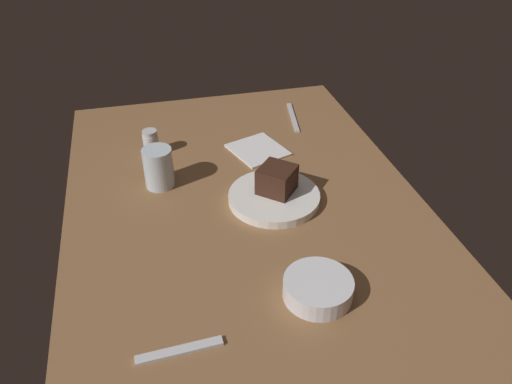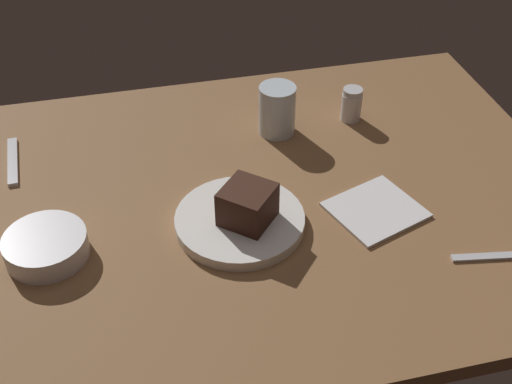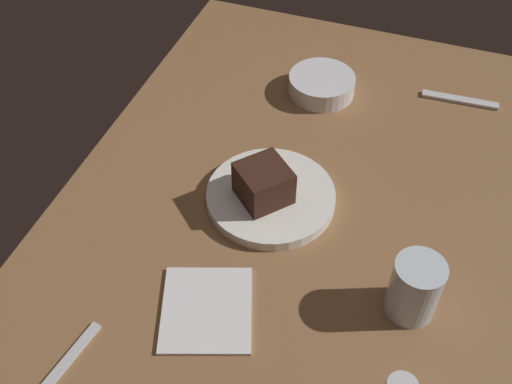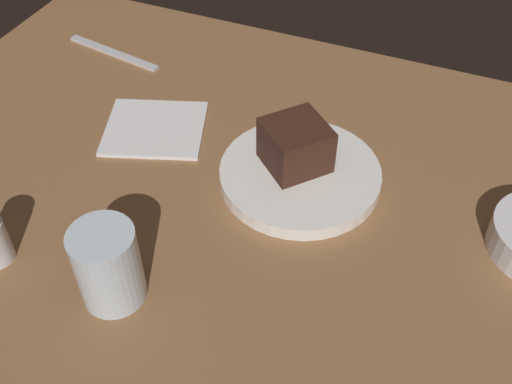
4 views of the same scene
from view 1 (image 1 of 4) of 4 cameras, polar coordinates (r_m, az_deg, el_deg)
dining_table at (r=122.46cm, az=-1.33°, el=-1.42°), size 120.00×84.00×3.00cm
dessert_plate at (r=120.70cm, az=2.06°, el=-0.58°), size 21.96×21.96×2.00cm
chocolate_cake_slice at (r=119.44cm, az=2.38°, el=1.43°), size 11.07×11.07×6.40cm
salt_shaker at (r=140.80cm, az=-11.82°, el=5.51°), size 4.19×4.19×7.07cm
water_glass at (r=126.18cm, az=-10.97°, el=2.72°), size 7.32×7.32×10.19cm
side_bowl at (r=97.42cm, az=7.02°, el=-10.75°), size 13.32×13.32×3.95cm
dessert_spoon at (r=90.49cm, az=-8.65°, el=-17.32°), size 2.54×15.07×0.70cm
butter_knife at (r=158.78cm, az=4.20°, el=8.45°), size 18.98×4.47×0.50cm
folded_napkin at (r=140.67cm, az=0.22°, el=4.79°), size 18.09×17.23×0.60cm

